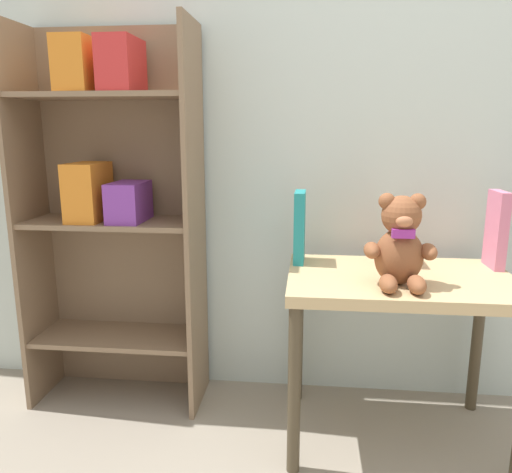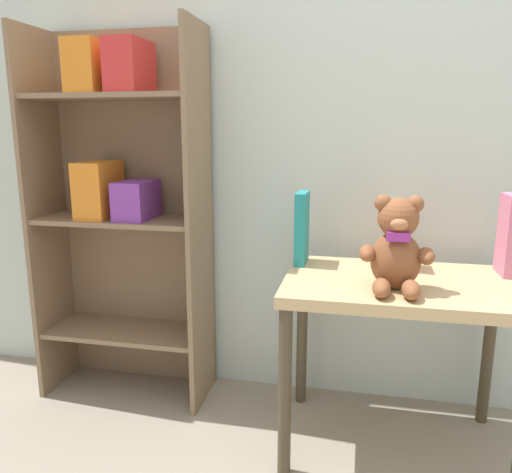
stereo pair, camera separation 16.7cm
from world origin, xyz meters
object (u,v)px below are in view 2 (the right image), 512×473
(bookshelf_side, at_px, (123,193))
(book_standing_pink, at_px, (507,235))
(book_standing_teal, at_px, (302,228))
(teddy_bear, at_px, (397,248))
(display_table, at_px, (399,304))
(book_standing_red, at_px, (400,237))

(bookshelf_side, xyz_separation_m, book_standing_pink, (1.35, -0.06, -0.09))
(bookshelf_side, distance_m, book_standing_teal, 0.70)
(book_standing_pink, bearing_deg, teddy_bear, -147.56)
(display_table, height_order, teddy_bear, teddy_bear)
(bookshelf_side, relative_size, display_table, 1.95)
(bookshelf_side, distance_m, teddy_bear, 1.04)
(book_standing_teal, bearing_deg, book_standing_red, 2.14)
(display_table, bearing_deg, book_standing_teal, 157.36)
(bookshelf_side, bearing_deg, book_standing_pink, -2.36)
(bookshelf_side, height_order, book_standing_red, bookshelf_side)
(book_standing_teal, relative_size, book_standing_red, 1.16)
(teddy_bear, xyz_separation_m, book_standing_red, (0.03, 0.24, -0.02))
(bookshelf_side, height_order, teddy_bear, bookshelf_side)
(bookshelf_side, relative_size, book_standing_teal, 5.61)
(display_table, distance_m, book_standing_teal, 0.41)
(teddy_bear, relative_size, book_standing_pink, 1.07)
(teddy_bear, height_order, book_standing_teal, teddy_bear)
(teddy_bear, bearing_deg, book_standing_teal, 142.10)
(bookshelf_side, distance_m, display_table, 1.08)
(display_table, xyz_separation_m, book_standing_teal, (-0.33, 0.14, 0.21))
(bookshelf_side, distance_m, book_standing_pink, 1.36)
(book_standing_red, relative_size, book_standing_pink, 0.83)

